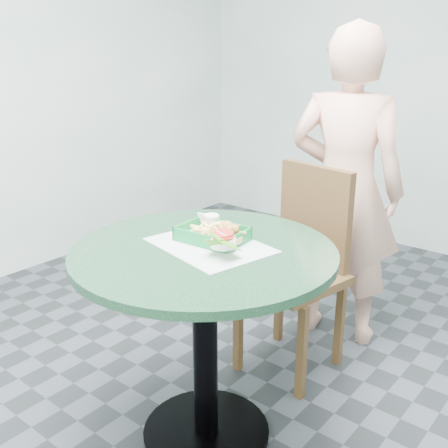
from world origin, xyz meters
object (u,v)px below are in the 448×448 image
Objects in this scene: dining_chair at (302,256)px; sauce_ramekin at (213,224)px; cafe_table at (205,298)px; diner_person at (345,186)px; crab_sandwich at (227,237)px; food_basket at (212,242)px.

dining_chair is 15.75× the size of sauce_ramekin.
dining_chair reaches higher than sauce_ramekin.
cafe_table is at bearing -78.92° from dining_chair.
diner_person reaches higher than crab_sandwich.
dining_chair is 0.64m from food_basket.
cafe_table is at bearing -70.72° from food_basket.
sauce_ramekin reaches higher than food_basket.
diner_person reaches higher than food_basket.
dining_chair is at bearing 94.02° from crab_sandwich.
dining_chair is 0.65m from crab_sandwich.
dining_chair is at bearing 87.70° from food_basket.
dining_chair reaches higher than crab_sandwich.
sauce_ramekin is (-0.13, 0.08, 0.00)m from crab_sandwich.
diner_person is 6.88× the size of food_basket.
sauce_ramekin is (-0.06, 0.08, 0.03)m from food_basket.
dining_chair reaches higher than cafe_table.
food_basket is 3.90× the size of sauce_ramekin.
crab_sandwich is (0.07, -0.00, 0.03)m from food_basket.
diner_person is 14.59× the size of crab_sandwich.
food_basket is (-0.02, -0.59, 0.23)m from dining_chair.
sauce_ramekin is (-0.10, -0.87, 0.01)m from diner_person.
diner_person reaches higher than cafe_table.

